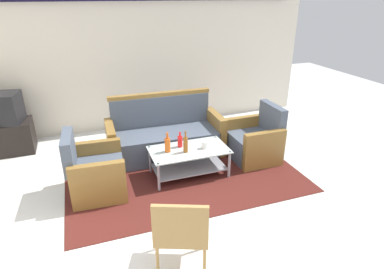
# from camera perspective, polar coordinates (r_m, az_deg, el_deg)

# --- Properties ---
(ground_plane) EXTENTS (14.00, 14.00, 0.00)m
(ground_plane) POSITION_cam_1_polar(r_m,az_deg,el_deg) (4.05, 1.73, -13.30)
(ground_plane) COLOR white
(wall_back) EXTENTS (6.52, 0.19, 2.80)m
(wall_back) POSITION_cam_1_polar(r_m,az_deg,el_deg) (6.24, -8.58, 14.67)
(wall_back) COLOR silver
(wall_back) RESTS_ON ground
(rug) EXTENTS (3.25, 2.15, 0.01)m
(rug) POSITION_cam_1_polar(r_m,az_deg,el_deg) (4.79, -1.60, -6.79)
(rug) COLOR #511E19
(rug) RESTS_ON ground
(couch) EXTENTS (1.82, 0.79, 0.96)m
(couch) POSITION_cam_1_polar(r_m,az_deg,el_deg) (5.21, -4.74, -0.37)
(couch) COLOR #4C5666
(couch) RESTS_ON rug
(armchair_left) EXTENTS (0.74, 0.80, 0.85)m
(armchair_left) POSITION_cam_1_polar(r_m,az_deg,el_deg) (4.41, -16.59, -6.52)
(armchair_left) COLOR #4C5666
(armchair_left) RESTS_ON rug
(armchair_right) EXTENTS (0.70, 0.76, 0.85)m
(armchair_right) POSITION_cam_1_polar(r_m,az_deg,el_deg) (5.18, 10.95, -1.23)
(armchair_right) COLOR #4C5666
(armchair_right) RESTS_ON rug
(coffee_table) EXTENTS (1.10, 0.60, 0.40)m
(coffee_table) POSITION_cam_1_polar(r_m,az_deg,el_deg) (4.63, -0.53, -4.14)
(coffee_table) COLOR silver
(coffee_table) RESTS_ON rug
(bottle_red) EXTENTS (0.07, 0.07, 0.22)m
(bottle_red) POSITION_cam_1_polar(r_m,az_deg,el_deg) (4.61, -2.11, -1.18)
(bottle_red) COLOR red
(bottle_red) RESTS_ON coffee_table
(bottle_orange) EXTENTS (0.08, 0.08, 0.28)m
(bottle_orange) POSITION_cam_1_polar(r_m,az_deg,el_deg) (4.47, -4.31, -1.77)
(bottle_orange) COLOR #D85919
(bottle_orange) RESTS_ON coffee_table
(bottle_brown) EXTENTS (0.06, 0.06, 0.31)m
(bottle_brown) POSITION_cam_1_polar(r_m,az_deg,el_deg) (4.44, -1.13, -1.73)
(bottle_brown) COLOR brown
(bottle_brown) RESTS_ON coffee_table
(cup) EXTENTS (0.08, 0.08, 0.10)m
(cup) POSITION_cam_1_polar(r_m,az_deg,el_deg) (4.58, 2.22, -1.85)
(cup) COLOR silver
(cup) RESTS_ON coffee_table
(tv_stand) EXTENTS (0.80, 0.50, 0.52)m
(tv_stand) POSITION_cam_1_polar(r_m,az_deg,el_deg) (6.09, -29.65, -0.46)
(tv_stand) COLOR black
(tv_stand) RESTS_ON ground
(television) EXTENTS (0.67, 0.55, 0.48)m
(television) POSITION_cam_1_polar(r_m,az_deg,el_deg) (5.93, -30.61, 3.96)
(television) COLOR black
(television) RESTS_ON tv_stand
(wicker_chair) EXTENTS (0.62, 0.62, 0.84)m
(wicker_chair) POSITION_cam_1_polar(r_m,az_deg,el_deg) (3.03, -1.84, -16.23)
(wicker_chair) COLOR #AD844C
(wicker_chair) RESTS_ON ground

